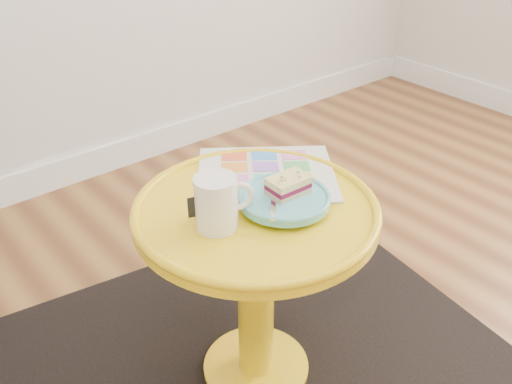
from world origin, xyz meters
TOP-DOWN VIEW (x-y plane):
  - rug at (-0.10, 0.75)m, footprint 1.45×1.28m
  - side_table at (-0.10, 0.75)m, footprint 0.54×0.54m
  - newspaper at (0.01, 0.84)m, footprint 0.43×0.42m
  - mug at (-0.20, 0.74)m, footprint 0.12×0.09m
  - plate at (-0.05, 0.71)m, footprint 0.20×0.20m
  - cake_slice at (-0.03, 0.72)m, footprint 0.09×0.06m
  - fork at (-0.08, 0.71)m, footprint 0.11×0.12m

SIDE VIEW (x-z plane):
  - rug at x=-0.10m, z-range 0.00..0.01m
  - side_table at x=-0.10m, z-range 0.11..0.63m
  - newspaper at x=0.01m, z-range 0.51..0.52m
  - plate at x=-0.05m, z-range 0.52..0.55m
  - fork at x=-0.08m, z-range 0.54..0.55m
  - cake_slice at x=-0.03m, z-range 0.54..0.58m
  - mug at x=-0.20m, z-range 0.52..0.63m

